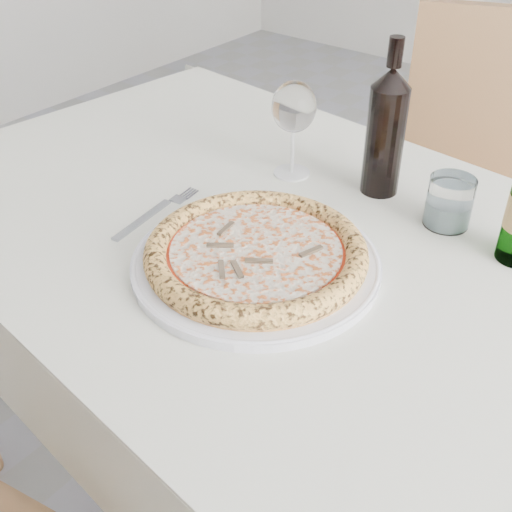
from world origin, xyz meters
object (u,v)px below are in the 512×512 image
(tumbler, at_px, (449,205))
(wine_bottle, at_px, (386,130))
(pizza, at_px, (256,252))
(plate, at_px, (256,262))
(dining_table, at_px, (293,282))
(chair_far, at_px, (469,173))
(wine_glass, at_px, (294,109))

(tumbler, height_order, wine_bottle, wine_bottle)
(tumbler, bearing_deg, pizza, -120.52)
(plate, bearing_deg, dining_table, 90.00)
(chair_far, relative_size, plate, 2.52)
(dining_table, relative_size, pizza, 4.68)
(dining_table, height_order, tumbler, tumbler)
(pizza, xyz_separation_m, tumbler, (0.17, 0.29, 0.01))
(wine_glass, xyz_separation_m, wine_bottle, (0.16, 0.05, -0.01))
(pizza, bearing_deg, dining_table, 90.00)
(chair_far, height_order, plate, chair_far)
(plate, distance_m, wine_bottle, 0.34)
(dining_table, height_order, wine_glass, wine_glass)
(chair_far, relative_size, wine_bottle, 3.44)
(plate, bearing_deg, pizza, -120.00)
(wine_glass, bearing_deg, pizza, -64.35)
(tumbler, bearing_deg, wine_glass, -177.25)
(chair_far, xyz_separation_m, pizza, (0.01, -0.91, 0.25))
(dining_table, height_order, plate, plate)
(tumbler, relative_size, wine_bottle, 0.31)
(wine_bottle, bearing_deg, wine_glass, -163.87)
(chair_far, distance_m, wine_bottle, 0.69)
(dining_table, xyz_separation_m, wine_bottle, (0.03, 0.22, 0.20))
(plate, height_order, pizza, pizza)
(wine_glass, relative_size, wine_bottle, 0.66)
(wine_bottle, bearing_deg, dining_table, -97.06)
(pizza, distance_m, tumbler, 0.33)
(pizza, height_order, wine_glass, wine_glass)
(plate, distance_m, tumbler, 0.33)
(dining_table, xyz_separation_m, wine_glass, (-0.13, 0.17, 0.21))
(wine_glass, bearing_deg, dining_table, -52.79)
(wine_glass, xyz_separation_m, tumbler, (0.30, 0.01, -0.09))
(plate, bearing_deg, wine_bottle, 85.15)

